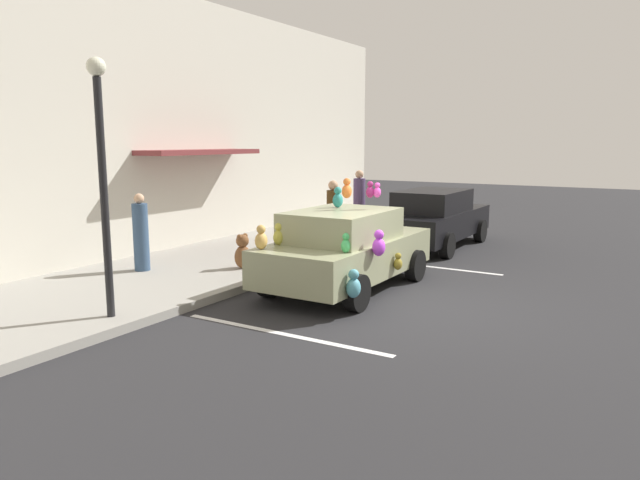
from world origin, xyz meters
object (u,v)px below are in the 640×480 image
(parked_sedan_behind, at_px, (435,218))
(pedestrian_by_lamp, at_px, (333,215))
(pedestrian_near_shopfront, at_px, (141,235))
(street_lamp_post, at_px, (102,162))
(plush_covered_car, at_px, (345,249))
(pedestrian_walking_past, at_px, (359,206))
(teddy_bear_on_sidewalk, at_px, (243,252))

(parked_sedan_behind, distance_m, pedestrian_by_lamp, 2.79)
(pedestrian_near_shopfront, bearing_deg, parked_sedan_behind, -31.12)
(street_lamp_post, bearing_deg, plush_covered_car, -27.33)
(pedestrian_near_shopfront, bearing_deg, street_lamp_post, -140.19)
(street_lamp_post, distance_m, pedestrian_near_shopfront, 3.69)
(parked_sedan_behind, distance_m, pedestrian_near_shopfront, 7.67)
(street_lamp_post, height_order, pedestrian_walking_past, street_lamp_post)
(pedestrian_walking_past, distance_m, pedestrian_by_lamp, 1.39)
(parked_sedan_behind, bearing_deg, plush_covered_car, -178.28)
(parked_sedan_behind, distance_m, pedestrian_walking_past, 2.10)
(parked_sedan_behind, bearing_deg, pedestrian_walking_past, 103.01)
(plush_covered_car, bearing_deg, teddy_bear_on_sidewalk, 91.26)
(plush_covered_car, xyz_separation_m, teddy_bear_on_sidewalk, (-0.05, 2.45, -0.31))
(pedestrian_by_lamp, bearing_deg, pedestrian_walking_past, -1.41)
(street_lamp_post, height_order, pedestrian_by_lamp, street_lamp_post)
(plush_covered_car, height_order, teddy_bear_on_sidewalk, plush_covered_car)
(teddy_bear_on_sidewalk, bearing_deg, pedestrian_by_lamp, -3.77)
(pedestrian_walking_past, bearing_deg, plush_covered_car, -155.37)
(teddy_bear_on_sidewalk, relative_size, pedestrian_walking_past, 0.39)
(street_lamp_post, xyz_separation_m, pedestrian_walking_past, (8.64, 0.20, -1.49))
(parked_sedan_behind, height_order, pedestrian_walking_past, pedestrian_walking_past)
(pedestrian_near_shopfront, bearing_deg, plush_covered_car, -72.31)
(plush_covered_car, distance_m, teddy_bear_on_sidewalk, 2.47)
(plush_covered_car, relative_size, pedestrian_by_lamp, 2.46)
(plush_covered_car, bearing_deg, parked_sedan_behind, 1.72)
(teddy_bear_on_sidewalk, distance_m, pedestrian_by_lamp, 3.48)
(street_lamp_post, distance_m, pedestrian_by_lamp, 7.42)
(plush_covered_car, distance_m, parked_sedan_behind, 5.25)
(street_lamp_post, height_order, pedestrian_near_shopfront, street_lamp_post)
(teddy_bear_on_sidewalk, height_order, pedestrian_by_lamp, pedestrian_by_lamp)
(plush_covered_car, relative_size, pedestrian_near_shopfront, 2.57)
(street_lamp_post, relative_size, pedestrian_near_shopfront, 2.40)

